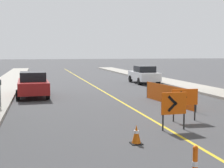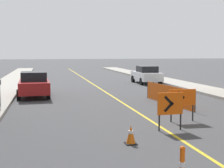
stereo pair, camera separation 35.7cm
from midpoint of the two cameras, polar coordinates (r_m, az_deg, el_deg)
lane_stripe at (r=23.65m, az=-1.52°, el=-0.99°), size 0.12×63.73×0.01m
sidewalk_left at (r=23.40m, az=-19.24°, el=-1.18°), size 2.52×63.73×0.17m
sidewalk_right at (r=25.99m, az=14.38°, el=-0.38°), size 2.52×63.73×0.17m
traffic_cone_fourth at (r=9.62m, az=4.54°, el=-9.22°), size 0.35×0.35×0.59m
arrow_barricade_primary at (r=11.32m, az=11.50°, el=-3.76°), size 0.96×0.11×1.37m
arrow_barricade_secondary at (r=12.92m, az=13.51°, el=-2.61°), size 1.11×0.12×1.31m
safety_mesh_fence at (r=17.15m, az=10.81°, el=-1.96°), size 0.66×5.06×1.01m
parked_car_curb_near at (r=20.22m, az=-13.58°, el=-0.02°), size 1.95×4.36×1.59m
parked_car_curb_mid at (r=28.42m, az=6.66°, el=1.71°), size 1.94×4.34×1.59m
parking_meter_near_curb at (r=15.93m, az=-19.26°, el=-0.56°), size 0.12×0.11×1.33m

